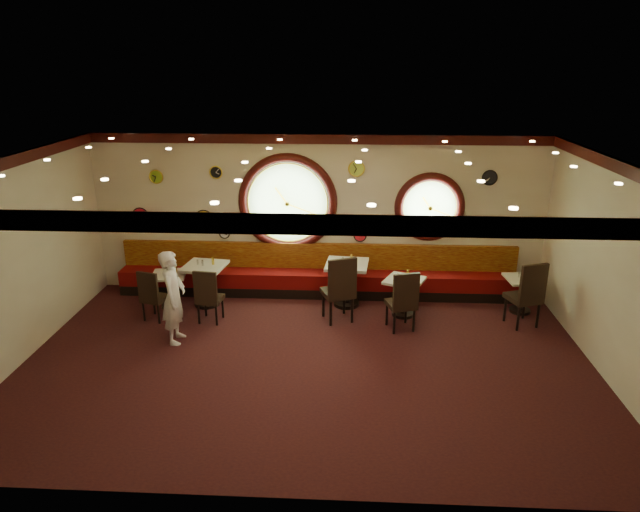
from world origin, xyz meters
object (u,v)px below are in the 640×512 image
Objects in this scene: table_b at (206,280)px; condiment_e_pepper at (523,275)px; chair_d at (403,297)px; chair_e at (528,291)px; condiment_c_pepper at (347,262)px; condiment_d_bottle at (408,274)px; chair_b at (208,293)px; condiment_a_pepper at (171,273)px; condiment_b_bottle at (213,261)px; condiment_e_bottle at (527,273)px; condiment_d_pepper at (404,277)px; condiment_a_bottle at (176,269)px; condiment_e_salt at (519,275)px; table_d at (404,293)px; condiment_d_salt at (398,277)px; condiment_b_pepper at (203,263)px; condiment_c_bottle at (351,258)px; table_a at (170,286)px; condiment_c_salt at (343,260)px; table_c at (347,279)px; condiment_b_salt at (198,262)px; condiment_a_salt at (168,270)px; table_e at (522,291)px; chair_a at (152,293)px; chair_c at (340,285)px; waiter at (174,297)px.

table_b is 6.01m from condiment_e_pepper.
chair_e reaches higher than chair_d.
condiment_c_pepper is 1.17m from condiment_d_bottle.
chair_b reaches higher than condiment_c_pepper.
condiment_a_pepper is (-6.52, 0.46, 0.03)m from chair_e.
condiment_e_bottle is (5.93, 0.03, -0.14)m from condiment_b_bottle.
condiment_b_bottle reaches higher than condiment_c_pepper.
condiment_a_bottle reaches higher than condiment_d_pepper.
chair_e is 8.01× the size of condiment_e_salt.
condiment_d_bottle is at bearing 147.55° from chair_e.
condiment_e_bottle reaches higher than table_b.
table_d is at bearing -18.08° from condiment_c_pepper.
condiment_d_salt is (-0.06, 0.65, 0.14)m from chair_d.
table_d is at bearing -4.77° from condiment_b_bottle.
condiment_b_pepper is 1.17× the size of condiment_e_pepper.
condiment_e_salt is (2.15, 0.30, 0.28)m from table_d.
condiment_e_bottle is at bearing 8.16° from table_d.
condiment_c_bottle reaches higher than condiment_e_pepper.
table_a is 3.36m from condiment_c_salt.
table_c is at bearing 3.47° from condiment_a_bottle.
condiment_d_pepper is (3.79, -0.26, -0.11)m from condiment_b_pepper.
condiment_d_pepper is at bearing 68.25° from chair_d.
condiment_a_bottle is (-0.41, -0.08, -0.11)m from condiment_b_salt.
table_c is at bearing 115.95° from chair_d.
chair_e is 2.12m from condiment_d_bottle.
condiment_a_salt reaches higher than condiment_e_pepper.
condiment_d_pepper is (-2.26, -0.30, 0.34)m from table_e.
condiment_d_bottle is at bearing 0.12° from condiment_a_pepper.
table_b reaches higher than table_d.
condiment_a_bottle is 3.37m from condiment_c_bottle.
condiment_c_bottle is at bearing 4.76° from condiment_b_salt.
table_b is 5.53× the size of condiment_e_bottle.
condiment_c_bottle is at bearing 7.54° from condiment_a_pepper.
chair_a reaches higher than table_b.
condiment_b_salt is at bearing 153.28° from condiment_b_pepper.
chair_d is (4.51, -0.17, 0.08)m from chair_a.
chair_c is at bearing 147.79° from chair_d.
chair_e is 5.97m from condiment_b_pepper.
condiment_d_pepper is (4.47, -0.24, 0.03)m from condiment_a_salt.
chair_a is at bearing -140.57° from condiment_b_bottle.
condiment_b_pepper is 0.72× the size of condiment_b_bottle.
chair_a is 0.95× the size of chair_b.
condiment_a_salt is 1.56m from waiter.
chair_c reaches higher than condiment_e_salt.
condiment_d_salt is at bearing 15.92° from chair_b.
table_c is 1.05m from condiment_d_salt.
condiment_c_bottle is at bearing 5.02° from condiment_b_bottle.
chair_a is at bearing -108.69° from condiment_a_pepper.
condiment_e_bottle is 0.10× the size of waiter.
chair_e is at bearing -98.02° from condiment_e_pepper.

